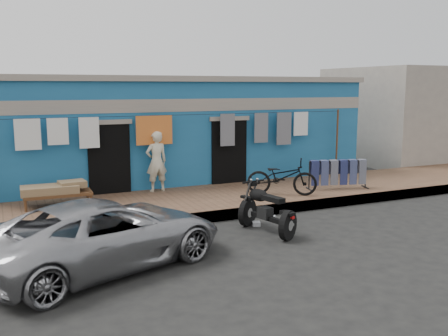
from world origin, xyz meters
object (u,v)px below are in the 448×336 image
at_px(car, 105,233).
at_px(jeans_rack, 338,174).
at_px(motorcycle, 267,208).
at_px(seated_person, 156,162).
at_px(bicycle, 282,173).
at_px(charpoy, 58,195).

bearing_deg(car, jeans_rack, -87.91).
bearing_deg(car, motorcycle, -99.51).
distance_m(seated_person, bicycle, 3.37).
relative_size(car, jeans_rack, 2.43).
xyz_separation_m(bicycle, motorcycle, (-1.65, -2.12, -0.31)).
xyz_separation_m(motorcycle, jeans_rack, (3.48, 2.15, 0.14)).
xyz_separation_m(car, bicycle, (5.16, 2.75, 0.23)).
relative_size(seated_person, motorcycle, 0.96).
height_order(seated_person, bicycle, seated_person).
height_order(car, jeans_rack, car).
distance_m(car, bicycle, 5.85).
distance_m(seated_person, motorcycle, 4.13).
height_order(seated_person, jeans_rack, seated_person).
relative_size(motorcycle, jeans_rack, 0.96).
height_order(car, motorcycle, car).
distance_m(car, motorcycle, 3.56).
bearing_deg(jeans_rack, seated_person, 159.43).
relative_size(bicycle, charpoy, 1.08).
bearing_deg(bicycle, car, 152.37).
bearing_deg(charpoy, jeans_rack, -8.52).
xyz_separation_m(seated_person, charpoy, (-2.64, -0.66, -0.54)).
relative_size(car, bicycle, 2.39).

